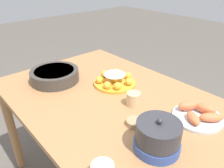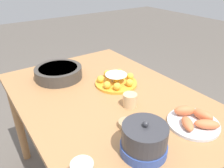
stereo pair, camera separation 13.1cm
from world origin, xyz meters
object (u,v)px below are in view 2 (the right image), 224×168
object	(u,v)px
dining_table	(108,110)
cup_near	(130,100)
seafood_platter	(194,120)
sauce_bowl	(127,124)
warming_pot	(144,140)
cake_plate	(116,81)
serving_bowl	(59,72)

from	to	relation	value
dining_table	cup_near	xyz separation A→B (m)	(-0.15, -0.04, 0.14)
dining_table	seafood_platter	size ratio (longest dim) A/B	5.54
sauce_bowl	cup_near	xyz separation A→B (m)	(0.12, -0.12, 0.02)
warming_pot	sauce_bowl	bearing A→B (deg)	-15.34
cup_near	cake_plate	bearing A→B (deg)	-18.97
seafood_platter	sauce_bowl	bearing A→B (deg)	57.64
sauce_bowl	seafood_platter	world-z (taller)	seafood_platter
cake_plate	sauce_bowl	size ratio (longest dim) A/B	3.30
seafood_platter	warming_pot	bearing A→B (deg)	88.81
dining_table	cup_near	size ratio (longest dim) A/B	17.76
cup_near	sauce_bowl	bearing A→B (deg)	136.27
cake_plate	cup_near	size ratio (longest dim) A/B	3.51
sauce_bowl	dining_table	bearing A→B (deg)	-15.68
seafood_platter	warming_pot	size ratio (longest dim) A/B	1.27
warming_pot	dining_table	bearing A→B (deg)	-15.55
sauce_bowl	warming_pot	distance (m)	0.18
cup_near	warming_pot	bearing A→B (deg)	150.46
serving_bowl	sauce_bowl	world-z (taller)	serving_bowl
cup_near	warming_pot	distance (m)	0.33
cake_plate	sauce_bowl	xyz separation A→B (m)	(-0.37, 0.20, -0.01)
serving_bowl	cup_near	world-z (taller)	serving_bowl
serving_bowl	sauce_bowl	distance (m)	0.66
cake_plate	cup_near	xyz separation A→B (m)	(-0.24, 0.08, 0.01)
serving_bowl	seafood_platter	world-z (taller)	serving_bowl
cake_plate	serving_bowl	world-z (taller)	same
dining_table	cup_near	bearing A→B (deg)	-165.23
cake_plate	warming_pot	xyz separation A→B (m)	(-0.53, 0.25, 0.04)
sauce_bowl	cup_near	size ratio (longest dim) A/B	1.06
cup_near	warming_pot	size ratio (longest dim) A/B	0.40
sauce_bowl	warming_pot	xyz separation A→B (m)	(-0.17, 0.05, 0.05)
dining_table	cake_plate	world-z (taller)	cake_plate
cake_plate	dining_table	bearing A→B (deg)	125.45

